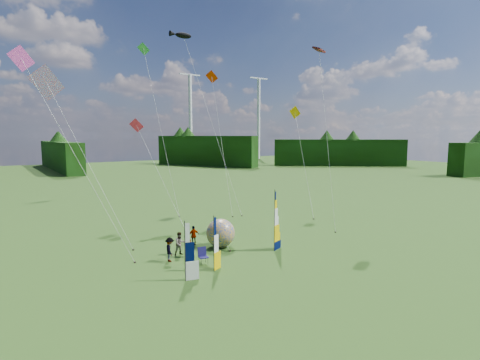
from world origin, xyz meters
TOP-DOWN VIEW (x-y plane):
  - ground at (0.00, 0.00)m, footprint 220.00×220.00m
  - treeline_ring at (0.00, 0.00)m, footprint 210.00×210.00m
  - turbine_left at (70.00, 95.00)m, footprint 8.00×1.20m
  - turbine_right at (45.00, 102.00)m, footprint 8.00×1.20m
  - feather_banner_main at (1.34, 2.81)m, footprint 1.19×0.56m
  - side_banner_left at (-4.59, 1.75)m, footprint 0.94×0.50m
  - side_banner_far at (-6.85, 1.31)m, footprint 1.04×0.34m
  - bol_inflatable at (-1.47, 6.02)m, footprint 2.45×2.45m
  - spectator_a at (-4.72, 5.25)m, footprint 0.71×0.54m
  - spectator_b at (-4.94, 6.07)m, footprint 0.85×0.46m
  - spectator_c at (-6.16, 5.13)m, footprint 0.67×1.16m
  - spectator_d at (-2.95, 7.71)m, footprint 0.96×0.48m
  - camp_chair at (-4.49, 3.35)m, footprint 0.76×0.76m
  - kite_whale at (5.88, 20.14)m, footprint 8.56×14.66m
  - kite_rainbow_delta at (-9.66, 12.32)m, footprint 11.55×13.02m
  - kite_parafoil at (10.70, 6.39)m, footprint 8.34×10.04m
  - small_kite_red at (-2.32, 15.98)m, footprint 7.36×10.77m
  - small_kite_orange at (6.07, 17.99)m, footprint 6.92×9.96m
  - small_kite_yellow at (13.23, 12.05)m, footprint 7.05×9.77m
  - small_kite_pink at (-11.09, 8.85)m, footprint 10.19×9.94m
  - small_kite_green at (0.68, 22.75)m, footprint 6.44×12.05m

SIDE VIEW (x-z plane):
  - ground at x=0.00m, z-range 0.00..0.00m
  - camp_chair at x=-4.49m, z-range 0.00..1.14m
  - spectator_d at x=-2.95m, z-range 0.00..1.57m
  - spectator_c at x=-6.16m, z-range 0.00..1.70m
  - spectator_b at x=-4.94m, z-range 0.00..1.71m
  - spectator_a at x=-4.72m, z-range 0.00..1.75m
  - bol_inflatable at x=-1.47m, z-range 0.00..2.26m
  - side_banner_left at x=-4.59m, z-range 0.00..3.54m
  - side_banner_far at x=-6.85m, z-range 0.00..3.57m
  - feather_banner_main at x=1.34m, z-range 0.00..4.58m
  - treeline_ring at x=0.00m, z-range 0.00..8.00m
  - small_kite_red at x=-2.32m, z-range 0.00..11.01m
  - small_kite_yellow at x=13.23m, z-range 0.00..12.82m
  - kite_rainbow_delta at x=-9.66m, z-range 0.00..15.31m
  - small_kite_pink at x=-11.09m, z-range 0.00..15.37m
  - small_kite_orange at x=6.07m, z-range 0.00..17.02m
  - kite_parafoil at x=10.70m, z-range 0.00..19.12m
  - small_kite_green at x=0.68m, z-range 0.00..20.62m
  - kite_whale at x=5.88m, z-range 0.00..22.68m
  - turbine_left at x=70.00m, z-range 0.00..30.00m
  - turbine_right at x=45.00m, z-range 0.00..30.00m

